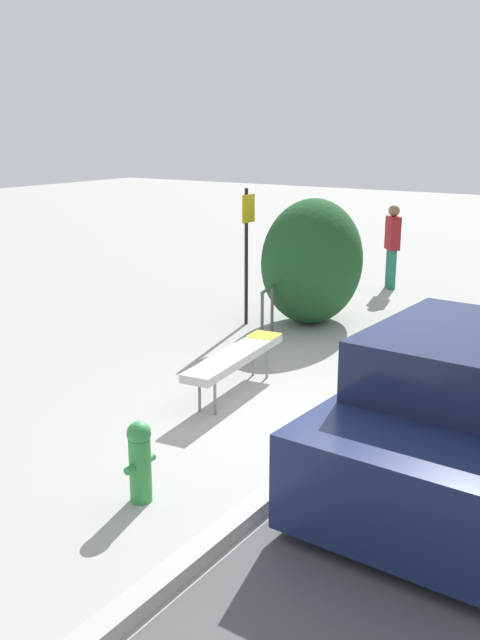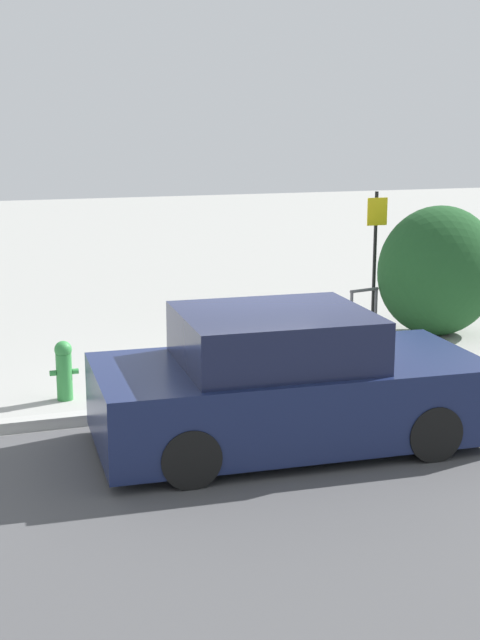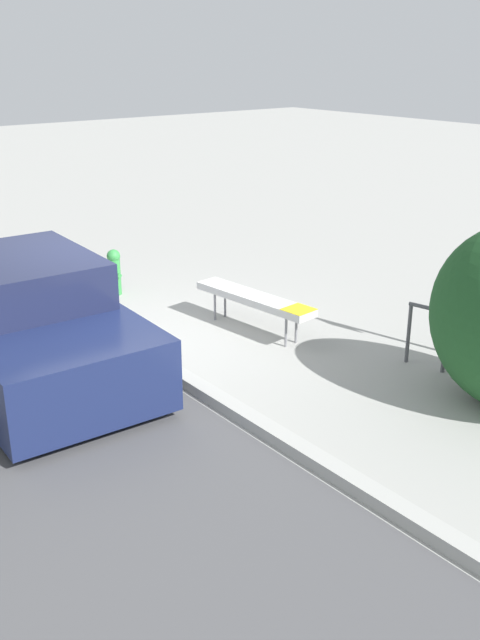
% 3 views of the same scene
% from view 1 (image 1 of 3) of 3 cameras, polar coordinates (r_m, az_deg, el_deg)
% --- Properties ---
extents(ground_plane, '(60.00, 60.00, 0.00)m').
position_cam_1_polar(ground_plane, '(7.87, 8.40, -9.49)').
color(ground_plane, '#9E9E99').
extents(curb, '(60.00, 0.20, 0.13)m').
position_cam_1_polar(curb, '(7.84, 8.42, -9.06)').
color(curb, '#A8A8A3').
rests_on(curb, ground_plane).
extents(bench, '(2.08, 0.60, 0.56)m').
position_cam_1_polar(bench, '(8.92, -0.35, -2.95)').
color(bench, gray).
rests_on(bench, ground_plane).
extents(bike_rack, '(0.55, 0.17, 0.83)m').
position_cam_1_polar(bike_rack, '(11.27, 2.19, 0.98)').
color(bike_rack, '#515156').
rests_on(bike_rack, ground_plane).
extents(sign_post, '(0.36, 0.08, 2.30)m').
position_cam_1_polar(sign_post, '(11.93, 0.55, 6.12)').
color(sign_post, black).
rests_on(sign_post, ground_plane).
extents(fire_hydrant, '(0.36, 0.22, 0.77)m').
position_cam_1_polar(fire_hydrant, '(6.52, -8.01, -10.95)').
color(fire_hydrant, '#338C3F').
rests_on(fire_hydrant, ground_plane).
extents(shrub_hedge, '(2.06, 1.61, 2.13)m').
position_cam_1_polar(shrub_hedge, '(12.16, 5.82, 4.68)').
color(shrub_hedge, '#1E4C23').
rests_on(shrub_hedge, ground_plane).
extents(pedestrian, '(0.44, 0.42, 1.74)m').
position_cam_1_polar(pedestrian, '(15.09, 12.08, 5.95)').
color(pedestrian, '#267259').
rests_on(pedestrian, ground_plane).
extents(parked_car_near, '(4.24, 2.09, 1.49)m').
position_cam_1_polar(parked_car_near, '(7.11, 18.19, -7.00)').
color(parked_car_near, black).
rests_on(parked_car_near, ground_plane).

